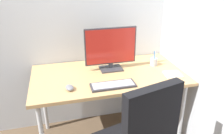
{
  "coord_description": "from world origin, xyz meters",
  "views": [
    {
      "loc": [
        -0.46,
        -1.88,
        1.68
      ],
      "look_at": [
        0.01,
        -0.08,
        0.86
      ],
      "focal_mm": 36.1,
      "sensor_mm": 36.0,
      "label": 1
    }
  ],
  "objects_px": {
    "pen_holder": "(154,62)",
    "keyboard": "(113,85)",
    "mouse": "(70,88)",
    "notebook": "(173,74)",
    "monitor": "(111,48)"
  },
  "relations": [
    {
      "from": "mouse",
      "to": "pen_holder",
      "type": "height_order",
      "value": "pen_holder"
    },
    {
      "from": "mouse",
      "to": "notebook",
      "type": "xyz_separation_m",
      "value": [
        0.96,
        0.04,
        -0.01
      ]
    },
    {
      "from": "monitor",
      "to": "keyboard",
      "type": "bearing_deg",
      "value": -101.24
    },
    {
      "from": "monitor",
      "to": "pen_holder",
      "type": "bearing_deg",
      "value": -4.06
    },
    {
      "from": "mouse",
      "to": "pen_holder",
      "type": "distance_m",
      "value": 0.93
    },
    {
      "from": "keyboard",
      "to": "mouse",
      "type": "distance_m",
      "value": 0.36
    },
    {
      "from": "monitor",
      "to": "mouse",
      "type": "xyz_separation_m",
      "value": [
        -0.43,
        -0.33,
        -0.2
      ]
    },
    {
      "from": "mouse",
      "to": "pen_holder",
      "type": "bearing_deg",
      "value": 9.99
    },
    {
      "from": "pen_holder",
      "to": "keyboard",
      "type": "bearing_deg",
      "value": -147.93
    },
    {
      "from": "keyboard",
      "to": "notebook",
      "type": "relative_size",
      "value": 2.55
    },
    {
      "from": "pen_holder",
      "to": "notebook",
      "type": "distance_m",
      "value": 0.27
    },
    {
      "from": "keyboard",
      "to": "mouse",
      "type": "height_order",
      "value": "mouse"
    },
    {
      "from": "monitor",
      "to": "mouse",
      "type": "height_order",
      "value": "monitor"
    },
    {
      "from": "keyboard",
      "to": "pen_holder",
      "type": "height_order",
      "value": "pen_holder"
    },
    {
      "from": "keyboard",
      "to": "pen_holder",
      "type": "relative_size",
      "value": 2.36
    }
  ]
}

